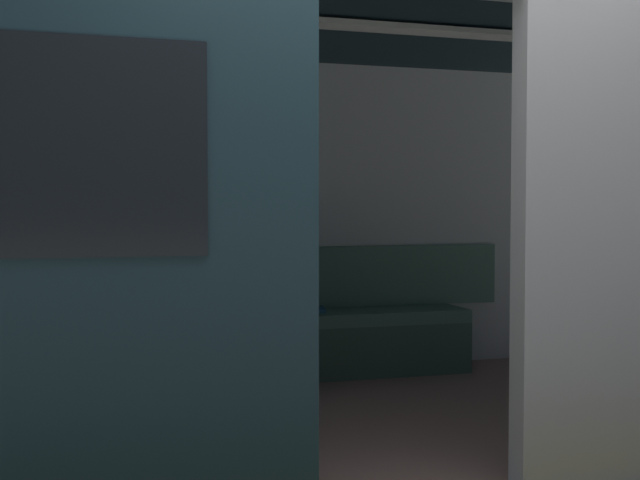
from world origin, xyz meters
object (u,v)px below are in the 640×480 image
(bench_seat, at_px, (282,330))
(book, at_px, (314,309))
(grab_pole_door, at_px, (305,225))
(handbag, at_px, (215,304))
(person_seated, at_px, (275,283))
(train_car, at_px, (319,139))

(bench_seat, xyz_separation_m, book, (-0.25, -0.09, 0.12))
(book, xyz_separation_m, grab_pole_door, (0.63, 2.10, 0.64))
(book, bearing_deg, handbag, 15.22)
(person_seated, relative_size, grab_pole_door, 0.53)
(train_car, bearing_deg, book, -104.13)
(person_seated, xyz_separation_m, grab_pole_door, (0.31, 1.96, 0.44))
(bench_seat, bearing_deg, person_seated, 40.01)
(train_car, relative_size, grab_pole_door, 2.87)
(train_car, height_order, person_seated, train_car)
(handbag, distance_m, grab_pole_door, 2.12)
(person_seated, bearing_deg, bench_seat, -139.99)
(train_car, distance_m, grab_pole_door, 1.06)
(bench_seat, bearing_deg, book, -160.62)
(train_car, xyz_separation_m, person_seated, (0.01, -1.06, -0.89))
(train_car, bearing_deg, person_seated, -89.36)
(person_seated, relative_size, handbag, 4.57)
(train_car, height_order, handbag, train_car)
(grab_pole_door, bearing_deg, handbag, -87.71)
(book, distance_m, grab_pole_door, 2.28)
(bench_seat, height_order, handbag, handbag)
(book, relative_size, grab_pole_door, 0.10)
(train_car, height_order, book, train_car)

